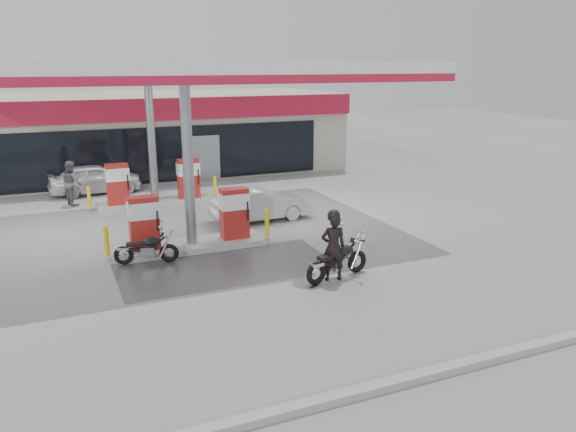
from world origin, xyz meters
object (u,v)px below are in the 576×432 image
at_px(pump_island_near, 191,226).
at_px(biker_main, 333,247).
at_px(hatchback_silver, 260,204).
at_px(sedan_white, 95,178).
at_px(pump_island_far, 154,188).
at_px(main_motorcycle, 338,261).
at_px(parked_motorcycle, 147,249).
at_px(parked_car_left, 33,173).
at_px(attendant, 72,183).

distance_m(pump_island_near, biker_main, 4.90).
bearing_deg(biker_main, hatchback_silver, -81.65).
bearing_deg(biker_main, sedan_white, -58.87).
bearing_deg(pump_island_far, sedan_white, 121.85).
xyz_separation_m(biker_main, sedan_white, (-4.77, 13.24, -0.24)).
height_order(main_motorcycle, biker_main, biker_main).
relative_size(pump_island_near, parked_motorcycle, 2.86).
relative_size(sedan_white, hatchback_silver, 1.08).
relative_size(biker_main, parked_car_left, 0.43).
bearing_deg(parked_car_left, parked_motorcycle, -153.46).
distance_m(sedan_white, parked_car_left, 3.76).
bearing_deg(attendant, parked_car_left, -0.28).
bearing_deg(sedan_white, hatchback_silver, -147.43).
xyz_separation_m(biker_main, parked_motorcycle, (-4.26, 3.23, -0.49)).
bearing_deg(pump_island_far, pump_island_near, -90.00).
xyz_separation_m(pump_island_near, attendant, (-3.03, 7.44, 0.18)).
xyz_separation_m(main_motorcycle, attendant, (-6.00, 11.43, 0.42)).
xyz_separation_m(main_motorcycle, parked_motorcycle, (-4.45, 3.18, -0.06)).
distance_m(hatchback_silver, parked_car_left, 12.40).
height_order(main_motorcycle, hatchback_silver, hatchback_silver).
xyz_separation_m(biker_main, parked_car_left, (-7.28, 16.04, -0.30)).
height_order(pump_island_near, biker_main, biker_main).
xyz_separation_m(pump_island_far, sedan_white, (-1.99, 3.20, -0.05)).
distance_m(biker_main, parked_motorcycle, 5.37).
bearing_deg(attendant, pump_island_far, -133.60).
height_order(hatchback_silver, parked_car_left, parked_car_left).
xyz_separation_m(pump_island_near, main_motorcycle, (2.97, -3.98, -0.24)).
bearing_deg(parked_car_left, sedan_white, -124.84).
bearing_deg(main_motorcycle, biker_main, -178.83).
distance_m(main_motorcycle, parked_car_left, 17.64).
height_order(pump_island_far, parked_car_left, pump_island_far).
bearing_deg(parked_car_left, main_motorcycle, -141.69).
bearing_deg(parked_car_left, pump_island_near, -146.17).
bearing_deg(biker_main, parked_car_left, -54.26).
relative_size(pump_island_far, parked_car_left, 1.23).
bearing_deg(pump_island_near, parked_car_left, 110.56).
bearing_deg(pump_island_near, attendant, 112.15).
distance_m(pump_island_far, sedan_white, 3.77).
bearing_deg(attendant, hatchback_silver, -148.68).
bearing_deg(sedan_white, biker_main, -163.65).
distance_m(main_motorcycle, biker_main, 0.47).
height_order(pump_island_far, attendant, attendant).
bearing_deg(parked_motorcycle, pump_island_near, 42.60).
height_order(sedan_white, hatchback_silver, sedan_white).
height_order(pump_island_near, parked_car_left, pump_island_near).
relative_size(main_motorcycle, sedan_white, 0.53).
bearing_deg(parked_motorcycle, biker_main, -23.17).
bearing_deg(pump_island_far, biker_main, -74.53).
xyz_separation_m(main_motorcycle, biker_main, (-0.19, -0.05, 0.43)).
distance_m(sedan_white, attendant, 2.06).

